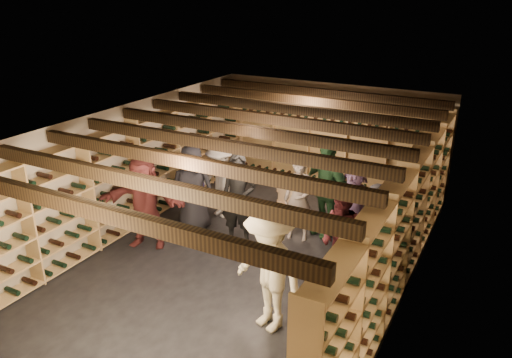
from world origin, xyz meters
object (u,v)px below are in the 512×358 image
object	(u,v)px
person_6	(193,183)
crate_stack_right	(293,190)
crate_loose	(371,240)
person_12	(377,233)
person_11	(353,202)
person_4	(366,254)
person_10	(326,189)
person_3	(269,270)
crate_stack_left	(291,197)
person_5	(145,201)
person_8	(341,236)
person_1	(239,200)
person_0	(192,189)
person_9	(220,180)
person_7	(299,200)

from	to	relation	value
person_6	crate_stack_right	bearing A→B (deg)	68.12
crate_loose	person_12	distance (m)	1.40
person_12	person_11	bearing A→B (deg)	142.78
person_4	person_10	distance (m)	2.15
person_3	person_12	bearing A→B (deg)	83.83
crate_loose	person_3	xyz separation A→B (m)	(-0.61, -3.03, 0.83)
crate_stack_left	person_3	xyz separation A→B (m)	(1.20, -3.43, 0.49)
person_12	person_10	bearing A→B (deg)	158.32
crate_stack_left	person_3	distance (m)	3.67
crate_stack_left	person_10	xyz separation A→B (m)	(0.87, -0.40, 0.51)
crate_stack_left	person_11	bearing A→B (deg)	-15.57
crate_stack_left	person_6	world-z (taller)	person_6
person_5	person_8	distance (m)	3.55
person_6	person_8	size ratio (longest dim) A/B	1.01
person_5	person_1	bearing A→B (deg)	10.71
person_11	person_12	xyz separation A→B (m)	(0.74, -1.13, 0.06)
person_3	person_0	bearing A→B (deg)	163.97
crate_stack_right	person_9	world-z (taller)	person_9
person_8	person_11	size ratio (longest dim) A/B	0.98
crate_stack_right	person_10	size ratio (longest dim) A/B	0.30
person_7	person_12	xyz separation A→B (m)	(1.65, -0.71, 0.03)
person_7	person_9	xyz separation A→B (m)	(-1.83, 0.18, -0.02)
crate_stack_left	person_5	world-z (taller)	person_5
person_11	person_12	world-z (taller)	person_12
person_1	person_3	world-z (taller)	person_3
person_6	person_12	size ratio (longest dim) A/B	0.92
person_11	person_12	size ratio (longest dim) A/B	0.93
person_5	person_8	bearing A→B (deg)	-8.01
person_1	crate_loose	bearing A→B (deg)	15.89
person_3	person_8	distance (m)	1.75
crate_stack_left	person_9	bearing A→B (deg)	-154.19
person_4	person_5	xyz separation A→B (m)	(-4.01, -0.25, 0.12)
person_0	person_8	xyz separation A→B (m)	(3.07, -0.26, -0.11)
person_8	person_1	bearing A→B (deg)	-164.00
crate_stack_right	person_0	size ratio (longest dim) A/B	0.33
person_4	person_6	distance (m)	4.03
person_3	person_10	size ratio (longest dim) A/B	0.98
person_8	person_9	xyz separation A→B (m)	(-2.97, 1.10, 0.02)
person_1	person_11	bearing A→B (deg)	20.84
crate_stack_right	person_8	distance (m)	3.18
person_0	person_7	world-z (taller)	person_0
crate_stack_left	person_4	world-z (taller)	person_4
person_7	person_10	world-z (taller)	person_10
crate_loose	person_7	xyz separation A→B (m)	(-1.30, -0.42, 0.71)
person_3	person_11	xyz separation A→B (m)	(0.22, 3.03, -0.14)
person_4	person_9	distance (m)	3.78
person_6	person_10	distance (m)	2.67
crate_stack_right	person_9	distance (m)	1.80
person_6	person_12	world-z (taller)	person_12
person_4	person_0	bearing A→B (deg)	159.45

